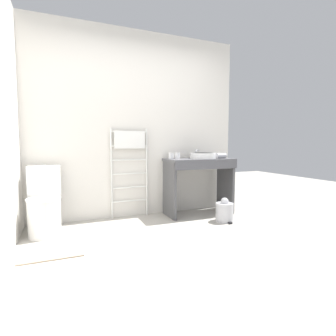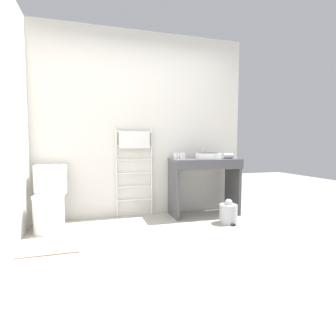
{
  "view_description": "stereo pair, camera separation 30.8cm",
  "coord_description": "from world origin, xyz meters",
  "px_view_note": "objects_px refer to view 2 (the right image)",
  "views": [
    {
      "loc": [
        -0.97,
        -2.05,
        1.03
      ],
      "look_at": [
        0.18,
        0.79,
        0.75
      ],
      "focal_mm": 28.0,
      "sensor_mm": 36.0,
      "label": 1
    },
    {
      "loc": [
        -0.68,
        -2.15,
        1.03
      ],
      "look_at": [
        0.18,
        0.79,
        0.75
      ],
      "focal_mm": 28.0,
      "sensor_mm": 36.0,
      "label": 2
    }
  ],
  "objects_px": {
    "towel_radiator": "(134,152)",
    "hair_dryer": "(228,156)",
    "cup_near_wall": "(176,156)",
    "trash_bin": "(228,213)",
    "sink_basin": "(208,156)",
    "cup_near_edge": "(182,156)",
    "toilet": "(50,202)"
  },
  "relations": [
    {
      "from": "towel_radiator",
      "to": "sink_basin",
      "type": "relative_size",
      "value": 3.36
    },
    {
      "from": "sink_basin",
      "to": "cup_near_edge",
      "type": "relative_size",
      "value": 4.31
    },
    {
      "from": "towel_radiator",
      "to": "cup_near_wall",
      "type": "distance_m",
      "value": 0.61
    },
    {
      "from": "toilet",
      "to": "cup_near_edge",
      "type": "distance_m",
      "value": 1.84
    },
    {
      "from": "cup_near_edge",
      "to": "trash_bin",
      "type": "height_order",
      "value": "cup_near_edge"
    },
    {
      "from": "towel_radiator",
      "to": "hair_dryer",
      "type": "bearing_deg",
      "value": -10.68
    },
    {
      "from": "cup_near_edge",
      "to": "hair_dryer",
      "type": "distance_m",
      "value": 0.68
    },
    {
      "from": "sink_basin",
      "to": "cup_near_wall",
      "type": "bearing_deg",
      "value": 159.91
    },
    {
      "from": "sink_basin",
      "to": "towel_radiator",
      "type": "bearing_deg",
      "value": 167.4
    },
    {
      "from": "towel_radiator",
      "to": "hair_dryer",
      "type": "distance_m",
      "value": 1.36
    },
    {
      "from": "toilet",
      "to": "sink_basin",
      "type": "height_order",
      "value": "sink_basin"
    },
    {
      "from": "cup_near_wall",
      "to": "hair_dryer",
      "type": "height_order",
      "value": "cup_near_wall"
    },
    {
      "from": "toilet",
      "to": "sink_basin",
      "type": "xyz_separation_m",
      "value": [
        2.12,
        0.1,
        0.53
      ]
    },
    {
      "from": "towel_radiator",
      "to": "cup_near_edge",
      "type": "bearing_deg",
      "value": -11.07
    },
    {
      "from": "trash_bin",
      "to": "sink_basin",
      "type": "bearing_deg",
      "value": 100.09
    },
    {
      "from": "cup_near_wall",
      "to": "cup_near_edge",
      "type": "height_order",
      "value": "cup_near_edge"
    },
    {
      "from": "trash_bin",
      "to": "cup_near_wall",
      "type": "bearing_deg",
      "value": 130.07
    },
    {
      "from": "cup_near_wall",
      "to": "toilet",
      "type": "bearing_deg",
      "value": -171.22
    },
    {
      "from": "toilet",
      "to": "cup_near_wall",
      "type": "height_order",
      "value": "cup_near_wall"
    },
    {
      "from": "towel_radiator",
      "to": "hair_dryer",
      "type": "height_order",
      "value": "towel_radiator"
    },
    {
      "from": "sink_basin",
      "to": "cup_near_wall",
      "type": "distance_m",
      "value": 0.47
    },
    {
      "from": "cup_near_wall",
      "to": "trash_bin",
      "type": "xyz_separation_m",
      "value": [
        0.52,
        -0.62,
        -0.73
      ]
    },
    {
      "from": "sink_basin",
      "to": "cup_near_edge",
      "type": "distance_m",
      "value": 0.38
    },
    {
      "from": "sink_basin",
      "to": "cup_near_edge",
      "type": "height_order",
      "value": "cup_near_edge"
    },
    {
      "from": "cup_near_wall",
      "to": "cup_near_edge",
      "type": "bearing_deg",
      "value": -39.22
    },
    {
      "from": "toilet",
      "to": "towel_radiator",
      "type": "bearing_deg",
      "value": 17.0
    },
    {
      "from": "toilet",
      "to": "hair_dryer",
      "type": "distance_m",
      "value": 2.48
    },
    {
      "from": "hair_dryer",
      "to": "towel_radiator",
      "type": "bearing_deg",
      "value": 169.32
    },
    {
      "from": "toilet",
      "to": "towel_radiator",
      "type": "distance_m",
      "value": 1.27
    },
    {
      "from": "cup_near_wall",
      "to": "hair_dryer",
      "type": "xyz_separation_m",
      "value": [
        0.74,
        -0.18,
        -0.0
      ]
    },
    {
      "from": "toilet",
      "to": "towel_radiator",
      "type": "height_order",
      "value": "towel_radiator"
    },
    {
      "from": "trash_bin",
      "to": "towel_radiator",
      "type": "bearing_deg",
      "value": 148.35
    }
  ]
}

